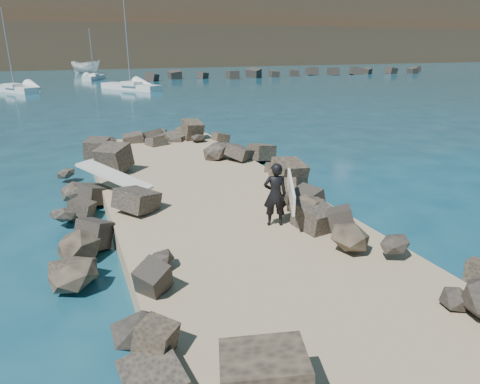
{
  "coord_description": "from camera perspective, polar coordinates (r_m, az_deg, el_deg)",
  "views": [
    {
      "loc": [
        -3.82,
        -10.3,
        4.96
      ],
      "look_at": [
        0.0,
        -1.0,
        1.5
      ],
      "focal_mm": 32.0,
      "sensor_mm": 36.0,
      "label": 1
    }
  ],
  "objects": [
    {
      "name": "boat_imported",
      "position": [
        87.14,
        -19.84,
        15.43
      ],
      "size": [
        6.15,
        5.7,
        2.36
      ],
      "primitive_type": "imported",
      "rotation": [
        0.0,
        0.0,
        0.87
      ],
      "color": "white",
      "rests_on": "ground"
    },
    {
      "name": "surfer_with_board",
      "position": [
        10.77,
        5.01,
        -0.27
      ],
      "size": [
        1.25,
        1.87,
        1.63
      ],
      "color": "black",
      "rests_on": "jetty"
    },
    {
      "name": "sailboat_c",
      "position": [
        53.45,
        -14.37,
        13.46
      ],
      "size": [
        6.15,
        8.14,
        10.08
      ],
      "color": "silver",
      "rests_on": "ground"
    },
    {
      "name": "sailboat_a",
      "position": [
        55.27,
        -27.87,
        12.07
      ],
      "size": [
        5.21,
        7.23,
        8.93
      ],
      "color": "silver",
      "rests_on": "ground"
    },
    {
      "name": "headland",
      "position": [
        171.22,
        -19.05,
        21.73
      ],
      "size": [
        360.0,
        140.0,
        32.0
      ],
      "primitive_type": "cube",
      "color": "#2D4919",
      "rests_on": "ground"
    },
    {
      "name": "surfboard_resting",
      "position": [
        13.72,
        -16.4,
        1.6
      ],
      "size": [
        2.16,
        2.35,
        0.09
      ],
      "primitive_type": "cube",
      "rotation": [
        0.0,
        0.0,
        0.72
      ],
      "color": "beige",
      "rests_on": "riprap_left"
    },
    {
      "name": "riprap_left",
      "position": [
        9.91,
        -14.73,
        -8.44
      ],
      "size": [
        2.6,
        22.0,
        1.0
      ],
      "primitive_type": "cube",
      "color": "black",
      "rests_on": "ground"
    },
    {
      "name": "riprap_right",
      "position": [
        11.94,
        13.95,
        -3.54
      ],
      "size": [
        2.6,
        22.0,
        1.0
      ],
      "primitive_type": "cube",
      "color": "black",
      "rests_on": "ground"
    },
    {
      "name": "ground",
      "position": [
        12.06,
        -1.81,
        -5.32
      ],
      "size": [
        800.0,
        800.0,
        0.0
      ],
      "primitive_type": "plane",
      "color": "#0F384C",
      "rests_on": "ground"
    },
    {
      "name": "breakwater_secondary",
      "position": [
        76.09,
        8.71,
        15.49
      ],
      "size": [
        52.0,
        4.0,
        1.2
      ],
      "primitive_type": "cube",
      "color": "black",
      "rests_on": "ground"
    },
    {
      "name": "sailboat_b",
      "position": [
        70.29,
        -18.87,
        14.25
      ],
      "size": [
        3.8,
        6.13,
        7.49
      ],
      "color": "silver",
      "rests_on": "ground"
    },
    {
      "name": "jetty",
      "position": [
        10.26,
        2.14,
        -8.04
      ],
      "size": [
        6.0,
        26.0,
        0.6
      ],
      "primitive_type": "cube",
      "color": "#8C7759",
      "rests_on": "ground"
    }
  ]
}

